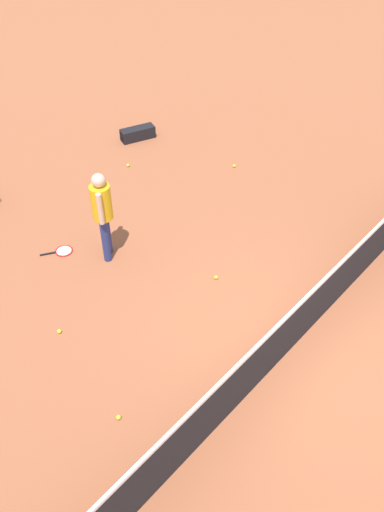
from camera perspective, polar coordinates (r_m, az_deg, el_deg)
The scene contains 10 objects.
ground_plane at distance 8.10m, azimuth 10.71°, elevation -9.65°, with size 40.00×40.00×0.00m, color #9E5638.
court_net at distance 7.72m, azimuth 11.17°, elevation -7.32°, with size 10.09×0.09×1.07m.
player_near_side at distance 8.86m, azimuth -9.67°, elevation 4.97°, with size 0.48×0.48×1.70m.
tennis_racket_near_player at distance 9.72m, azimuth -13.84°, elevation 0.52°, with size 0.59×0.45×0.03m.
tennis_ball_near_player at distance 11.72m, azimuth 4.58°, elevation 9.69°, with size 0.07×0.07×0.07m, color #C6E033.
tennis_ball_by_net at distance 8.36m, azimuth -14.17°, elevation -7.91°, with size 0.07×0.07×0.07m, color #C6E033.
tennis_ball_midcourt at distance 8.92m, azimuth 2.62°, elevation -2.32°, with size 0.07×0.07×0.07m, color #C6E033.
tennis_ball_baseline at distance 11.79m, azimuth -6.93°, elevation 9.71°, with size 0.07×0.07×0.07m, color #C6E033.
tennis_ball_stray_left at distance 7.32m, azimuth -7.94°, elevation -16.90°, with size 0.07×0.07×0.07m, color #C6E033.
equipment_bag at distance 12.75m, azimuth -6.04°, elevation 13.01°, with size 0.85×0.55×0.28m.
Camera 1 is at (4.67, 2.18, 6.24)m, focal length 36.99 mm.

